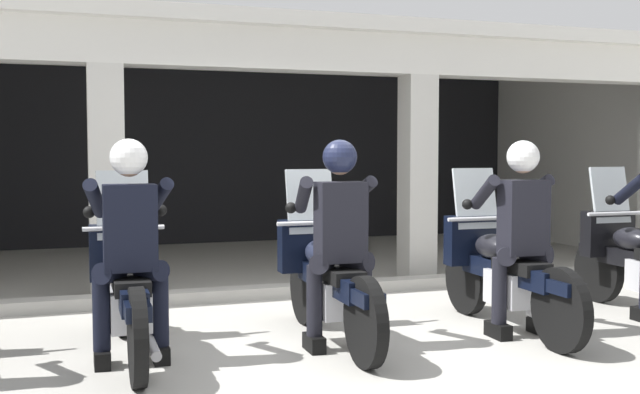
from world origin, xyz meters
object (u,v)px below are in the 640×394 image
at_px(motorcycle_left, 128,287).
at_px(police_officer_center, 339,226).
at_px(motorcycle_center, 327,277).
at_px(motorcycle_right, 501,269).
at_px(police_officer_right, 521,221).
at_px(police_officer_left, 130,232).

bearing_deg(motorcycle_left, police_officer_center, -12.49).
distance_m(motorcycle_center, police_officer_center, 0.52).
xyz_separation_m(motorcycle_left, motorcycle_center, (1.53, -0.07, 0.00)).
bearing_deg(police_officer_center, motorcycle_center, 93.43).
xyz_separation_m(police_officer_center, motorcycle_right, (1.53, 0.19, -0.44)).
bearing_deg(police_officer_center, police_officer_right, 0.34).
relative_size(motorcycle_center, police_officer_right, 1.29).
bearing_deg(motorcycle_left, police_officer_left, -89.79).
height_order(police_officer_left, police_officer_right, same).
distance_m(motorcycle_right, police_officer_right, 0.52).
height_order(police_officer_center, police_officer_right, same).
relative_size(motorcycle_left, motorcycle_center, 1.00).
height_order(police_officer_center, motorcycle_right, police_officer_center).
xyz_separation_m(police_officer_left, motorcycle_center, (1.53, 0.22, -0.44)).
bearing_deg(motorcycle_right, police_officer_left, -179.58).
height_order(police_officer_left, motorcycle_right, police_officer_left).
distance_m(police_officer_left, motorcycle_right, 3.09).
bearing_deg(motorcycle_center, police_officer_right, -10.05).
xyz_separation_m(motorcycle_left, motorcycle_right, (3.05, -0.16, 0.00)).
bearing_deg(motorcycle_right, motorcycle_center, 174.69).
xyz_separation_m(motorcycle_left, police_officer_right, (3.05, -0.44, 0.44)).
height_order(motorcycle_center, motorcycle_right, same).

